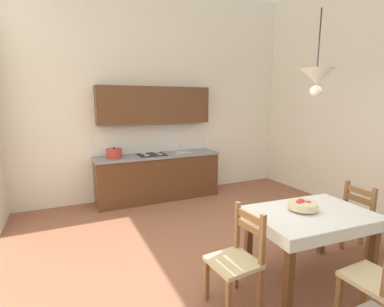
{
  "coord_description": "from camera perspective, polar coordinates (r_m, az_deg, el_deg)",
  "views": [
    {
      "loc": [
        -1.9,
        -2.69,
        1.9
      ],
      "look_at": [
        -0.09,
        1.2,
        1.13
      ],
      "focal_mm": 26.66,
      "sensor_mm": 36.0,
      "label": 1
    }
  ],
  "objects": [
    {
      "name": "fruit_bowl",
      "position": [
        3.33,
        21.27,
        -9.63
      ],
      "size": [
        0.3,
        0.3,
        0.12
      ],
      "color": "beige",
      "rests_on": "dining_table"
    },
    {
      "name": "dining_table",
      "position": [
        3.39,
        22.56,
        -12.98
      ],
      "size": [
        1.33,
        0.96,
        0.75
      ],
      "color": "brown",
      "rests_on": "ground_plane"
    },
    {
      "name": "kitchen_cabinetry",
      "position": [
        5.65,
        -7.06,
        -0.55
      ],
      "size": [
        2.41,
        0.63,
        2.2
      ],
      "color": "#56331C",
      "rests_on": "ground_plane"
    },
    {
      "name": "wall_back",
      "position": [
        5.94,
        -6.37,
        11.84
      ],
      "size": [
        6.2,
        0.12,
        4.16
      ],
      "primitive_type": "cube",
      "color": "silver",
      "rests_on": "ground_plane"
    },
    {
      "name": "dining_chair_tv_side",
      "position": [
        2.89,
        8.95,
        -20.27
      ],
      "size": [
        0.45,
        0.45,
        0.93
      ],
      "color": "#D1BC89",
      "rests_on": "ground_plane"
    },
    {
      "name": "ground_plane",
      "position": [
        3.83,
        9.46,
        -20.61
      ],
      "size": [
        6.2,
        6.34,
        0.1
      ],
      "primitive_type": "cube",
      "color": "#935B42"
    },
    {
      "name": "dining_chair_window_side",
      "position": [
        4.25,
        31.25,
        -11.42
      ],
      "size": [
        0.44,
        0.44,
        0.93
      ],
      "color": "#D1BC89",
      "rests_on": "ground_plane"
    },
    {
      "name": "pendant_lamp",
      "position": [
        3.05,
        23.66,
        13.79
      ],
      "size": [
        0.32,
        0.32,
        0.8
      ],
      "color": "black"
    },
    {
      "name": "dining_chair_camera_side",
      "position": [
        3.02,
        33.4,
        -20.55
      ],
      "size": [
        0.43,
        0.43,
        0.93
      ],
      "color": "#D1BC89",
      "rests_on": "ground_plane"
    }
  ]
}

